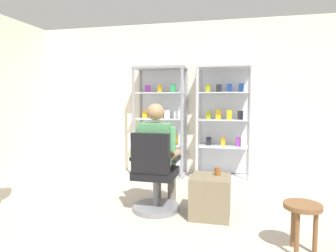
% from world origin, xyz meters
% --- Properties ---
extents(back_wall, '(6.00, 0.10, 2.70)m').
position_xyz_m(back_wall, '(0.00, 3.00, 1.35)').
color(back_wall, silver).
rests_on(back_wall, ground).
extents(display_cabinet_left, '(0.90, 0.45, 1.90)m').
position_xyz_m(display_cabinet_left, '(-0.55, 2.76, 0.96)').
color(display_cabinet_left, gray).
rests_on(display_cabinet_left, ground).
extents(display_cabinet_right, '(0.90, 0.45, 1.90)m').
position_xyz_m(display_cabinet_right, '(0.55, 2.76, 0.97)').
color(display_cabinet_right, '#B7B7BC').
rests_on(display_cabinet_right, ground).
extents(office_chair, '(0.56, 0.56, 0.96)m').
position_xyz_m(office_chair, '(-0.16, 0.95, 0.39)').
color(office_chair, slate).
rests_on(office_chair, ground).
extents(seated_shopkeeper, '(0.49, 0.57, 1.29)m').
position_xyz_m(seated_shopkeeper, '(-0.16, 1.11, 0.71)').
color(seated_shopkeeper, slate).
rests_on(seated_shopkeeper, ground).
extents(storage_crate, '(0.44, 0.46, 0.47)m').
position_xyz_m(storage_crate, '(0.50, 0.97, 0.23)').
color(storage_crate, '#72664C').
rests_on(storage_crate, ground).
extents(tea_glass, '(0.07, 0.07, 0.09)m').
position_xyz_m(tea_glass, '(0.57, 1.04, 0.51)').
color(tea_glass, brown).
rests_on(tea_glass, storage_crate).
extents(wooden_stool, '(0.32, 0.32, 0.44)m').
position_xyz_m(wooden_stool, '(1.35, 0.33, 0.35)').
color(wooden_stool, brown).
rests_on(wooden_stool, ground).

